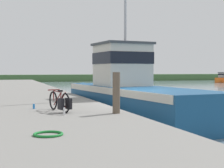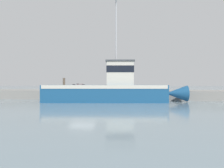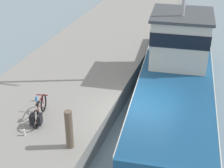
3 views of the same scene
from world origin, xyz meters
The scene contains 7 objects.
ground_plane centered at (0.00, 0.00, 0.00)m, with size 320.00×320.00×0.00m, color gray.
dock_pier centered at (-4.01, 0.00, 0.48)m, with size 5.72×80.00×0.97m, color gray.
fishing_boat_main centered at (0.85, 3.09, 1.28)m, with size 4.33×13.55×11.29m.
bicycle_touring centered at (-3.37, -1.54, 1.31)m, with size 0.69×1.73×0.75m.
mooring_post centered at (-1.67, -2.51, 1.65)m, with size 0.25×0.25×1.37m, color brown.
water_bottle_on_curb centered at (-3.41, -2.47, 1.09)m, with size 0.06×0.06×0.24m, color silver.
water_bottle_by_bike centered at (-4.19, -0.33, 1.06)m, with size 0.08×0.08×0.18m, color blue.
Camera 3 is at (2.49, -10.48, 8.19)m, focal length 55.00 mm.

